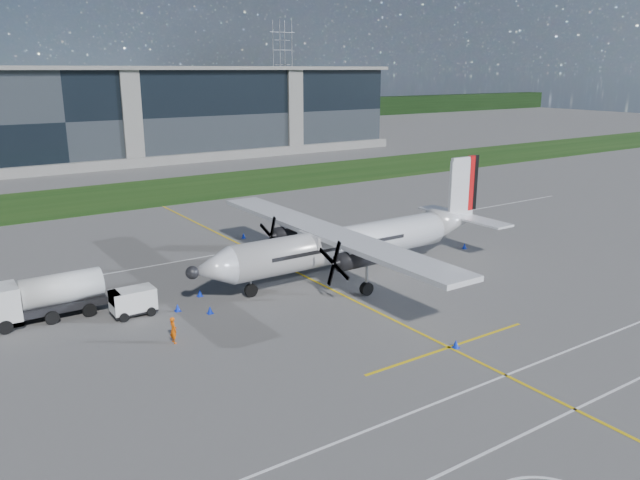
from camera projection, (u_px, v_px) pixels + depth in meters
name	position (u px, v px, depth m)	size (l,w,h in m)	color
ground	(134.00, 208.00, 70.20)	(400.00, 400.00, 0.00)	#575452
grass_strip	(114.00, 196.00, 76.59)	(400.00, 18.00, 0.04)	#17390F
terminal_building	(51.00, 118.00, 100.19)	(120.00, 20.00, 15.00)	black
tree_line	(0.00, 121.00, 149.35)	(400.00, 6.00, 6.00)	black
pylon_east	(283.00, 70.00, 200.00)	(9.00, 4.60, 30.00)	gray
yellow_taxiway_centerline	(298.00, 273.00, 47.84)	(0.20, 70.00, 0.01)	yellow
white_lane_line	(533.00, 430.00, 27.03)	(90.00, 0.15, 0.01)	white
turboprop_aircraft	(353.00, 222.00, 46.49)	(26.17, 27.14, 8.14)	silver
fuel_tanker_truck	(35.00, 300.00, 38.40)	(7.43, 2.42, 2.79)	silver
baggage_tug	(133.00, 302.00, 39.46)	(2.88, 1.73, 1.73)	silver
ground_crew_person	(173.00, 328.00, 35.43)	(0.73, 0.52, 1.79)	#F25907
safety_cone_fwd	(178.00, 308.00, 40.24)	(0.36, 0.36, 0.50)	#0B28C9
safety_cone_stbdwing	(244.00, 236.00, 57.63)	(0.36, 0.36, 0.50)	#0B28C9
safety_cone_nose_port	(210.00, 310.00, 39.85)	(0.36, 0.36, 0.50)	#0B28C9
safety_cone_nose_stbd	(200.00, 293.00, 42.87)	(0.36, 0.36, 0.50)	#0B28C9
safety_cone_tail	(465.00, 246.00, 54.29)	(0.36, 0.36, 0.50)	#0B28C9
safety_cone_portwing	(456.00, 344.00, 34.93)	(0.36, 0.36, 0.50)	#0B28C9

